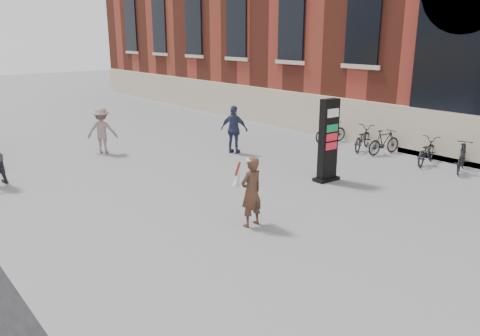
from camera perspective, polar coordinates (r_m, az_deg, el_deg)
ground at (r=11.21m, az=0.65°, el=-7.24°), size 100.00×100.00×0.00m
info_pylon at (r=14.61m, az=10.70°, el=3.30°), size 0.85×0.47×2.56m
woman at (r=11.01m, az=1.34°, el=-2.81°), size 0.65×0.59×1.70m
pedestrian_b at (r=18.66m, az=-16.47°, el=4.41°), size 1.31×1.18×1.76m
pedestrian_c at (r=17.88m, az=-0.71°, el=4.70°), size 0.92×1.16×1.84m
bike_3 at (r=17.18m, az=25.44°, el=1.27°), size 1.76×1.00×1.02m
bike_4 at (r=17.74m, az=21.77°, el=1.94°), size 1.85×1.00×0.92m
bike_5 at (r=18.60m, az=17.15°, el=3.05°), size 1.65×0.69×0.96m
bike_6 at (r=19.15m, az=14.69°, el=3.57°), size 1.90×1.20×0.94m
bike_7 at (r=20.11m, az=11.00°, el=4.39°), size 1.64×0.73×0.95m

